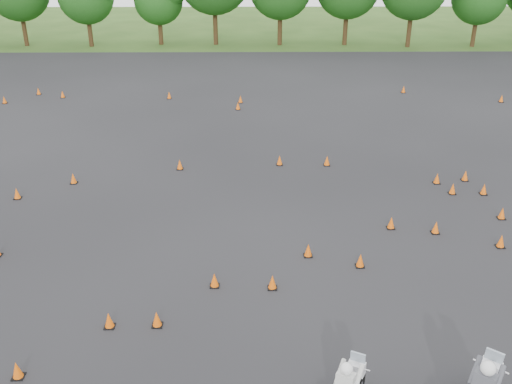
{
  "coord_description": "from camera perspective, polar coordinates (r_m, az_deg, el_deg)",
  "views": [
    {
      "loc": [
        -0.24,
        -15.64,
        10.33
      ],
      "look_at": [
        0.0,
        4.0,
        1.2
      ],
      "focal_mm": 40.0,
      "sensor_mm": 36.0,
      "label": 1
    }
  ],
  "objects": [
    {
      "name": "asphalt_pad",
      "position": [
        23.98,
        -0.06,
        -0.58
      ],
      "size": [
        62.0,
        62.0,
        0.0
      ],
      "primitive_type": "plane",
      "color": "black",
      "rests_on": "ground"
    },
    {
      "name": "ground",
      "position": [
        18.75,
        0.15,
        -8.51
      ],
      "size": [
        140.0,
        140.0,
        0.0
      ],
      "primitive_type": "plane",
      "color": "#2D5119",
      "rests_on": "ground"
    },
    {
      "name": "traffic_cones",
      "position": [
        22.83,
        -0.47,
        -1.33
      ],
      "size": [
        36.05,
        32.41,
        0.45
      ],
      "color": "#ED5C09",
      "rests_on": "asphalt_pad"
    },
    {
      "name": "treeline",
      "position": [
        51.25,
        4.54,
        18.48
      ],
      "size": [
        86.87,
        32.72,
        10.89
      ],
      "color": "#1A4A15",
      "rests_on": "ground"
    }
  ]
}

